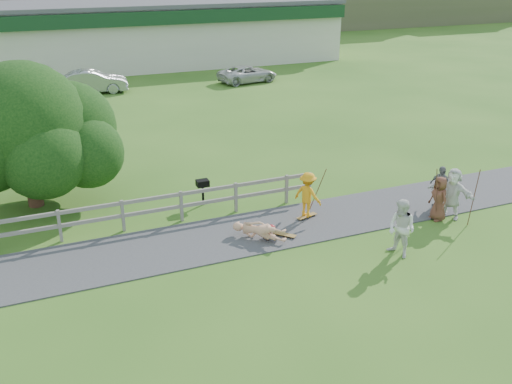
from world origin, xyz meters
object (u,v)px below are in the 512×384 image
at_px(car_white, 248,74).
at_px(spectator_b, 440,187).
at_px(bbq, 203,192).
at_px(spectator_c, 439,198).
at_px(spectator_a, 401,229).
at_px(car_silver, 92,82).
at_px(tree, 28,150).
at_px(spectator_d, 452,193).
at_px(skater_fallen, 259,231).
at_px(skater_rider, 308,197).

bearing_deg(car_white, spectator_b, 166.31).
bearing_deg(bbq, spectator_c, -30.55).
distance_m(spectator_a, car_silver, 27.26).
height_order(car_silver, tree, tree).
relative_size(car_white, bbq, 4.52).
distance_m(spectator_d, car_silver, 26.55).
xyz_separation_m(spectator_d, car_silver, (-8.65, 25.10, -0.15)).
height_order(skater_fallen, car_silver, car_silver).
bearing_deg(bbq, spectator_b, -22.81).
xyz_separation_m(spectator_a, spectator_b, (3.56, 2.54, -0.13)).
bearing_deg(spectator_a, skater_fallen, -141.98).
xyz_separation_m(spectator_a, tree, (-10.00, 8.35, 1.24)).
distance_m(spectator_b, spectator_d, 0.95).
distance_m(skater_rider, skater_fallen, 2.38).
xyz_separation_m(skater_rider, spectator_d, (4.67, -1.84, 0.10)).
bearing_deg(spectator_d, car_white, 148.14).
relative_size(skater_fallen, tree, 0.25).
height_order(car_silver, bbq, car_silver).
relative_size(skater_rider, spectator_a, 0.88).
relative_size(spectator_b, car_silver, 0.34).
distance_m(skater_fallen, spectator_c, 6.40).
bearing_deg(spectator_c, skater_fallen, -97.91).
distance_m(skater_rider, spectator_b, 5.00).
distance_m(skater_rider, spectator_c, 4.51).
distance_m(skater_rider, car_white, 23.50).
bearing_deg(spectator_a, car_silver, 175.97).
height_order(skater_rider, spectator_d, spectator_d).
xyz_separation_m(car_silver, tree, (-4.66, -18.38, 1.40)).
relative_size(skater_rider, spectator_d, 0.89).
relative_size(skater_fallen, spectator_a, 0.98).
relative_size(spectator_d, bbq, 1.86).
xyz_separation_m(skater_rider, car_white, (6.89, 22.47, -0.19)).
xyz_separation_m(spectator_a, spectator_c, (2.78, 1.66, -0.13)).
xyz_separation_m(skater_rider, spectator_a, (1.35, -3.47, 0.11)).
bearing_deg(spectator_b, skater_rider, -110.77).
relative_size(spectator_b, car_white, 0.36).
height_order(tree, bbq, tree).
xyz_separation_m(spectator_b, car_white, (1.97, 23.40, -0.17)).
bearing_deg(spectator_c, spectator_d, 88.11).
xyz_separation_m(skater_rider, spectator_c, (4.13, -1.82, -0.01)).
bearing_deg(bbq, skater_rider, -39.69).
distance_m(spectator_c, car_silver, 26.36).
distance_m(spectator_d, car_white, 24.41).
bearing_deg(spectator_d, skater_fallen, -124.91).
height_order(skater_rider, bbq, skater_rider).
height_order(spectator_d, car_white, spectator_d).
distance_m(spectator_b, bbq, 8.62).
bearing_deg(skater_rider, skater_fallen, 81.34).
distance_m(spectator_c, bbq, 8.34).
bearing_deg(spectator_b, spectator_a, -64.51).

